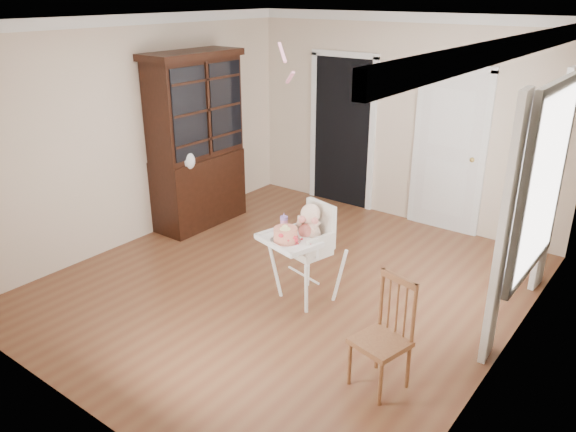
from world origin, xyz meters
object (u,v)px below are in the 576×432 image
Objects in this scene: high_chair at (307,242)px; china_cabinet at (197,141)px; cake at (285,234)px; dining_chair at (383,338)px; sippy_cup at (284,223)px.

china_cabinet is at bearing 175.09° from high_chair.
cake is (-0.07, -0.26, 0.15)m from high_chair.
cake is at bearing 173.18° from dining_chair.
cake is 1.57× the size of sippy_cup.
dining_chair is at bearing -16.66° from high_chair.
dining_chair is at bearing -24.50° from sippy_cup.
china_cabinet is 2.43× the size of dining_chair.
cake is at bearing -92.06° from high_chair.
china_cabinet is at bearing 169.98° from dining_chair.
cake is at bearing -49.35° from sippy_cup.
china_cabinet is at bearing 154.90° from cake.
china_cabinet is (-2.09, 0.86, 0.33)m from sippy_cup.
dining_chair is (3.59, -1.54, -0.70)m from china_cabinet.
high_chair is 5.50× the size of sippy_cup.
sippy_cup is at bearing 168.76° from dining_chair.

